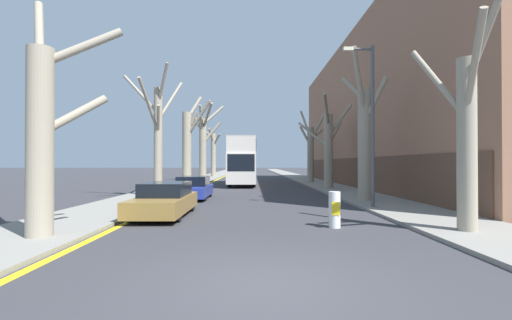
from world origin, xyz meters
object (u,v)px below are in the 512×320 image
street_tree_left_1 (158,134)px  street_tree_right_1 (364,138)px  street_tree_right_3 (310,149)px  street_tree_left_0 (44,132)px  street_tree_right_0 (466,132)px  street_tree_left_2 (188,145)px  street_tree_left_3 (204,144)px  traffic_bollard (335,210)px  parked_car_1 (193,188)px  lamp_post (370,117)px  street_tree_left_4 (213,153)px  parked_car_0 (165,200)px  double_decker_bus (243,159)px  street_tree_right_2 (329,146)px

street_tree_left_1 → street_tree_right_1: (11.63, -2.16, -0.39)m
street_tree_right_1 → street_tree_right_3: street_tree_right_1 is taller
street_tree_left_0 → street_tree_right_0: (11.77, 0.49, 0.05)m
street_tree_right_1 → street_tree_left_2: bearing=134.9°
street_tree_right_1 → street_tree_right_3: size_ratio=1.02×
street_tree_left_3 → traffic_bollard: 30.58m
traffic_bollard → street_tree_right_0: bearing=-18.7°
street_tree_right_0 → parked_car_1: 14.21m
street_tree_left_1 → traffic_bollard: street_tree_left_1 is taller
street_tree_right_1 → lamp_post: size_ratio=1.08×
street_tree_left_0 → traffic_bollard: size_ratio=5.93×
street_tree_left_4 → traffic_bollard: street_tree_left_4 is taller
street_tree_left_2 → traffic_bollard: (8.24, -18.93, -3.08)m
traffic_bollard → parked_car_0: bearing=157.3°
street_tree_right_1 → double_decker_bus: bearing=115.7°
street_tree_left_1 → traffic_bollard: (8.26, -9.43, -3.25)m
street_tree_right_3 → street_tree_right_2: bearing=-90.4°
street_tree_right_3 → parked_car_1: bearing=-121.0°
street_tree_left_3 → street_tree_left_4: street_tree_left_3 is taller
street_tree_left_0 → parked_car_1: 11.16m
street_tree_left_0 → street_tree_right_0: street_tree_left_0 is taller
street_tree_right_1 → street_tree_right_2: (0.07, 8.80, 0.02)m
street_tree_left_2 → parked_car_0: 16.80m
street_tree_left_3 → parked_car_1: street_tree_left_3 is taller
street_tree_right_0 → traffic_bollard: size_ratio=5.86×
street_tree_left_3 → parked_car_0: size_ratio=1.99×
street_tree_left_3 → street_tree_right_2: (11.77, -13.12, -0.90)m
double_decker_bus → lamp_post: size_ratio=1.40×
parked_car_1 → traffic_bollard: size_ratio=3.64×
street_tree_left_0 → lamp_post: 12.59m
street_tree_left_0 → parked_car_0: bearing=62.8°
street_tree_right_3 → parked_car_1: (-9.59, -15.94, -2.90)m
street_tree_left_3 → lamp_post: 27.12m
double_decker_bus → traffic_bollard: (3.53, -21.63, -1.89)m
street_tree_right_3 → street_tree_left_2: bearing=-152.8°
street_tree_right_1 → street_tree_right_3: bearing=89.5°
street_tree_right_1 → lamp_post: bearing=-103.2°
street_tree_right_0 → street_tree_right_1: 8.47m
street_tree_right_0 → double_decker_bus: bearing=107.2°
street_tree_left_1 → street_tree_right_1: street_tree_right_1 is taller
lamp_post → street_tree_right_3: bearing=87.7°
street_tree_left_2 → street_tree_right_3: (11.75, 6.03, -0.13)m
street_tree_right_2 → street_tree_right_3: size_ratio=0.90×
street_tree_left_3 → traffic_bollard: (8.33, -29.19, -3.78)m
street_tree_left_2 → lamp_post: (10.93, -14.52, 0.49)m
street_tree_left_2 → street_tree_right_0: size_ratio=1.20×
double_decker_bus → parked_car_0: (-2.55, -19.09, -1.84)m
street_tree_right_1 → traffic_bollard: bearing=-114.9°
double_decker_bus → street_tree_left_2: bearing=-150.1°
street_tree_left_0 → street_tree_right_0: 11.79m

